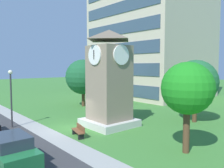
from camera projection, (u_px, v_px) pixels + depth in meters
ground_plane at (71, 128)px, 19.68m from camera, size 160.00×160.00×0.00m
kerb_strip at (46, 133)px, 18.23m from camera, size 120.00×1.60×0.01m
office_building at (150, 33)px, 41.15m from camera, size 17.84×15.58×22.40m
clock_tower at (109, 84)px, 20.10m from camera, size 4.07×4.07×8.45m
park_bench at (79, 131)px, 17.18m from camera, size 1.86×0.89×0.88m
street_lamp at (11, 91)px, 19.56m from camera, size 0.36×0.36×4.97m
tree_near_tower at (83, 77)px, 29.99m from camera, size 4.57×4.57×6.17m
tree_by_building at (195, 82)px, 21.46m from camera, size 4.17×4.17×5.90m
tree_streetside at (187, 89)px, 13.76m from camera, size 3.19×3.19×5.59m
parked_car_green at (10, 149)px, 12.22m from camera, size 4.59×2.04×1.69m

